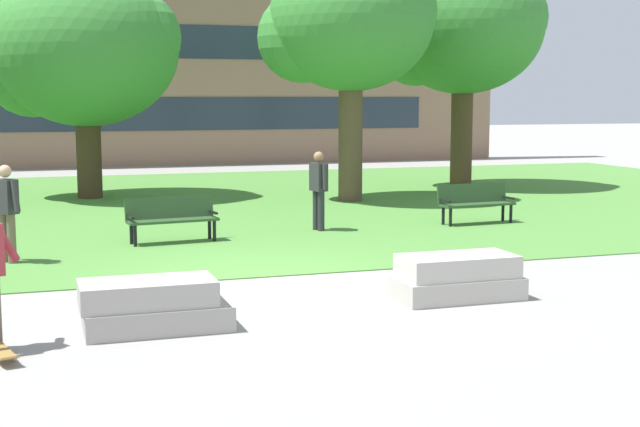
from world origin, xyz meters
TOP-DOWN VIEW (x-y plane):
  - ground_plane at (0.00, 0.00)m, footprint 140.00×140.00m
  - grass_lawn at (0.00, 10.00)m, footprint 40.00×20.00m
  - concrete_block_center at (-2.15, -2.72)m, footprint 1.85×0.90m
  - concrete_block_left at (2.25, -2.32)m, footprint 1.80×0.90m
  - park_bench_near_left at (-0.87, 3.96)m, footprint 1.85×0.73m
  - park_bench_near_right at (6.14, 4.46)m, footprint 1.83×0.66m
  - tree_far_right at (4.91, 9.56)m, footprint 4.74×4.52m
  - tree_near_right at (-1.95, 12.56)m, footprint 5.49×5.23m
  - tree_near_left at (9.61, 12.08)m, footprint 5.30×5.05m
  - person_bystander_near_lawn at (2.39, 4.52)m, footprint 0.33×0.63m
  - person_bystander_far_lawn at (-3.94, 2.60)m, footprint 0.51×0.71m
  - building_facade_distant at (2.54, 24.50)m, footprint 29.50×1.03m

SIDE VIEW (x-z plane):
  - ground_plane at x=0.00m, z-range 0.00..0.00m
  - grass_lawn at x=0.00m, z-range 0.00..0.02m
  - concrete_block_center at x=-2.15m, z-range -0.01..0.63m
  - concrete_block_left at x=2.25m, z-range -0.01..0.63m
  - park_bench_near_left at x=-0.87m, z-range 0.09..0.99m
  - park_bench_near_right at x=6.14m, z-range 0.09..0.99m
  - person_bystander_near_lawn at x=2.39m, z-range 0.13..1.84m
  - person_bystander_far_lawn at x=-3.94m, z-range 0.13..1.84m
  - tree_near_right at x=-1.95m, z-range 0.97..7.45m
  - tree_far_right at x=4.91m, z-range 1.44..8.31m
  - tree_near_left at x=9.61m, z-range 1.42..8.68m
  - building_facade_distant at x=2.54m, z-range -0.01..12.97m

